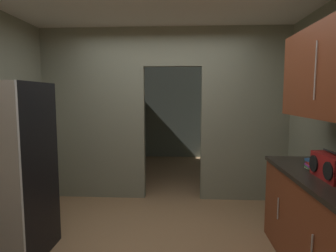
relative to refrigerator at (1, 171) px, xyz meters
name	(u,v)px	position (x,y,z in m)	size (l,w,h in m)	color
ground	(153,249)	(1.47, 0.19, -0.86)	(20.00, 20.00, 0.00)	#93704C
kitchen_overhead_slab	(156,1)	(1.47, 0.66, 1.78)	(4.15, 7.08, 0.06)	silver
kitchen_partition	(162,111)	(1.44, 1.73, 0.51)	(3.75, 0.12, 2.61)	gray
adjoining_room_shell	(170,109)	(1.47, 3.84, 0.44)	(3.75, 3.10, 2.61)	gray
refrigerator	(1,171)	(0.00, 0.00, 0.00)	(0.81, 0.74, 1.73)	black
lower_cabinet_run	(328,229)	(3.03, -0.20, -0.41)	(0.63, 1.71, 0.91)	brown
boombox	(331,167)	(3.00, -0.24, 0.15)	(0.18, 0.41, 0.23)	maroon
book_stack	(313,164)	(3.00, 0.08, 0.09)	(0.13, 0.17, 0.10)	beige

